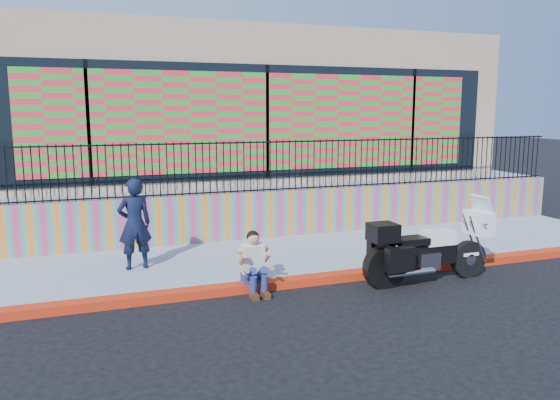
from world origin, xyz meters
name	(u,v)px	position (x,y,z in m)	size (l,w,h in m)	color
ground	(337,281)	(0.00, 0.00, 0.00)	(90.00, 90.00, 0.00)	black
red_curb	(337,277)	(0.00, 0.00, 0.07)	(16.00, 0.30, 0.15)	red
sidewalk	(304,255)	(0.00, 1.65, 0.07)	(16.00, 3.00, 0.15)	#929BAF
mural_wall	(279,213)	(0.00, 3.25, 0.70)	(16.00, 0.20, 1.10)	#DB3972
metal_fence	(279,166)	(0.00, 3.25, 1.85)	(15.80, 0.04, 1.20)	black
elevated_platform	(227,188)	(0.00, 8.35, 0.62)	(16.00, 10.00, 1.25)	#929BAF
storefront_building	(227,107)	(0.00, 8.13, 3.25)	(14.00, 8.06, 4.00)	tan
police_motorcycle	(426,248)	(1.48, -0.62, 0.66)	(2.52, 0.83, 1.57)	black
police_officer	(135,224)	(-3.50, 1.58, 1.02)	(0.63, 0.42, 1.74)	black
seated_man	(255,269)	(-1.65, -0.17, 0.45)	(0.54, 0.71, 1.06)	navy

